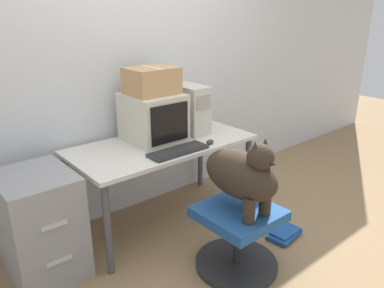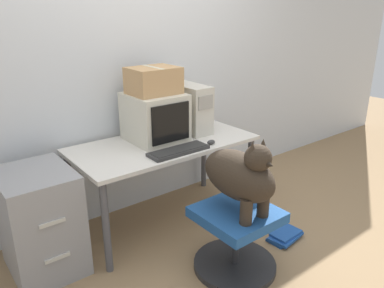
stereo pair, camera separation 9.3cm
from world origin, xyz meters
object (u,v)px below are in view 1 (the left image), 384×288
(pc_tower, at_px, (186,108))
(dog, at_px, (243,174))
(crt_monitor, at_px, (153,117))
(keyboard, at_px, (178,151))
(filing_cabinet, at_px, (41,225))
(office_chair, at_px, (238,236))
(book_stack_floor, at_px, (284,234))
(cardboard_box, at_px, (152,81))

(pc_tower, relative_size, dog, 0.79)
(crt_monitor, height_order, keyboard, crt_monitor)
(keyboard, relative_size, dog, 0.83)
(crt_monitor, height_order, pc_tower, pc_tower)
(filing_cabinet, bearing_deg, office_chair, -38.19)
(keyboard, xyz_separation_m, book_stack_floor, (0.60, -0.56, -0.68))
(filing_cabinet, bearing_deg, pc_tower, 5.21)
(office_chair, relative_size, filing_cabinet, 0.79)
(office_chair, bearing_deg, pc_tower, 71.34)
(keyboard, height_order, filing_cabinet, keyboard)
(filing_cabinet, bearing_deg, dog, -38.80)
(book_stack_floor, bearing_deg, pc_tower, 103.64)
(keyboard, bearing_deg, book_stack_floor, -42.73)
(pc_tower, distance_m, cardboard_box, 0.45)
(office_chair, xyz_separation_m, book_stack_floor, (0.54, -0.00, -0.21))
(keyboard, bearing_deg, crt_monitor, 86.33)
(dog, bearing_deg, filing_cabinet, 141.20)
(office_chair, relative_size, cardboard_box, 1.56)
(pc_tower, distance_m, filing_cabinet, 1.45)
(pc_tower, bearing_deg, keyboard, -135.60)
(keyboard, height_order, dog, dog)
(office_chair, relative_size, dog, 1.01)
(dog, height_order, filing_cabinet, dog)
(dog, bearing_deg, office_chair, 90.00)
(crt_monitor, xyz_separation_m, office_chair, (0.04, -0.90, -0.65))
(office_chair, distance_m, dog, 0.47)
(pc_tower, height_order, cardboard_box, cardboard_box)
(dog, distance_m, book_stack_floor, 0.87)
(keyboard, xyz_separation_m, filing_cabinet, (-0.96, 0.25, -0.36))
(cardboard_box, bearing_deg, keyboard, -93.63)
(office_chair, xyz_separation_m, filing_cabinet, (-1.02, 0.81, 0.12))
(crt_monitor, bearing_deg, keyboard, -93.67)
(cardboard_box, bearing_deg, filing_cabinet, -174.38)
(crt_monitor, xyz_separation_m, keyboard, (-0.02, -0.34, -0.17))
(book_stack_floor, bearing_deg, cardboard_box, 122.80)
(office_chair, height_order, filing_cabinet, filing_cabinet)
(office_chair, distance_m, cardboard_box, 1.30)
(pc_tower, distance_m, book_stack_floor, 1.29)
(filing_cabinet, height_order, cardboard_box, cardboard_box)
(cardboard_box, bearing_deg, crt_monitor, -90.00)
(crt_monitor, distance_m, book_stack_floor, 1.37)
(pc_tower, xyz_separation_m, office_chair, (-0.31, -0.93, -0.66))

